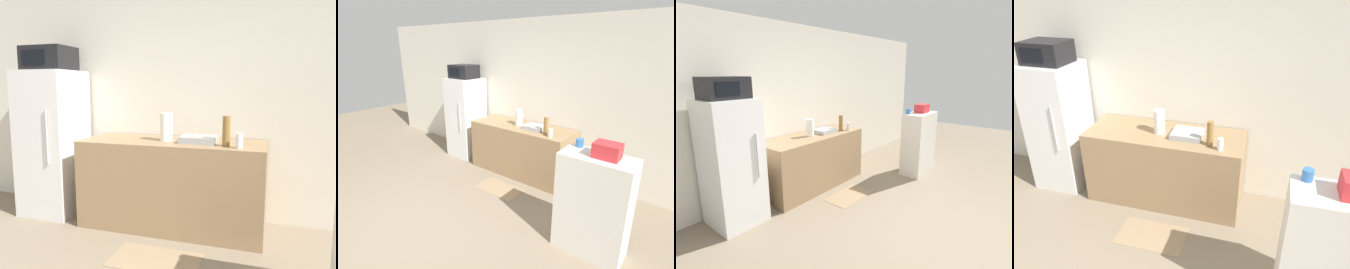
# 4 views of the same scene
# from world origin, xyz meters

# --- Properties ---
(ground_plane) EXTENTS (14.00, 14.00, 0.00)m
(ground_plane) POSITION_xyz_m (0.00, 0.00, 0.00)
(ground_plane) COLOR #7F705B
(wall_back) EXTENTS (8.00, 0.06, 2.60)m
(wall_back) POSITION_xyz_m (0.00, 2.69, 1.30)
(wall_back) COLOR silver
(wall_back) RESTS_ON ground_plane
(refrigerator) EXTENTS (0.59, 0.63, 1.57)m
(refrigerator) POSITION_xyz_m (-1.28, 2.31, 0.78)
(refrigerator) COLOR silver
(refrigerator) RESTS_ON ground_plane
(microwave) EXTENTS (0.49, 0.40, 0.25)m
(microwave) POSITION_xyz_m (-1.28, 2.31, 1.69)
(microwave) COLOR black
(microwave) RESTS_ON refrigerator
(counter) EXTENTS (1.79, 0.67, 0.87)m
(counter) POSITION_xyz_m (0.11, 2.31, 0.44)
(counter) COLOR #937551
(counter) RESTS_ON ground_plane
(sink_basin) EXTENTS (0.34, 0.29, 0.06)m
(sink_basin) POSITION_xyz_m (0.37, 2.30, 0.90)
(sink_basin) COLOR #9EA3A8
(sink_basin) RESTS_ON counter
(bottle_tall) EXTENTS (0.07, 0.07, 0.27)m
(bottle_tall) POSITION_xyz_m (0.65, 2.17, 1.00)
(bottle_tall) COLOR olive
(bottle_tall) RESTS_ON counter
(bottle_short) EXTENTS (0.06, 0.06, 0.13)m
(bottle_short) POSITION_xyz_m (0.77, 2.10, 0.93)
(bottle_short) COLOR silver
(bottle_short) RESTS_ON counter
(shelf_cabinet) EXTENTS (0.74, 0.37, 1.13)m
(shelf_cabinet) POSITION_xyz_m (1.79, 1.22, 0.57)
(shelf_cabinet) COLOR silver
(shelf_cabinet) RESTS_ON ground_plane
(basket) EXTENTS (0.25, 0.19, 0.15)m
(basket) POSITION_xyz_m (1.86, 1.23, 1.21)
(basket) COLOR red
(basket) RESTS_ON shelf_cabinet
(jar) EXTENTS (0.08, 0.08, 0.09)m
(jar) POSITION_xyz_m (1.53, 1.34, 1.18)
(jar) COLOR #336BB2
(jar) RESTS_ON shelf_cabinet
(paper_towel_roll) EXTENTS (0.12, 0.12, 0.27)m
(paper_towel_roll) POSITION_xyz_m (0.05, 2.30, 1.01)
(paper_towel_roll) COLOR white
(paper_towel_roll) RESTS_ON counter
(kitchen_rug) EXTENTS (0.73, 0.42, 0.01)m
(kitchen_rug) POSITION_xyz_m (0.17, 1.61, 0.00)
(kitchen_rug) COLOR #937A5B
(kitchen_rug) RESTS_ON ground_plane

